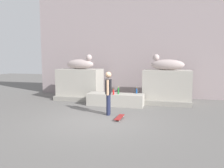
# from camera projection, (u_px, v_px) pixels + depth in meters

# --- Properties ---
(ground_plane) EXTENTS (40.00, 40.00, 0.00)m
(ground_plane) POSITION_uv_depth(u_px,v_px,m) (99.00, 120.00, 7.81)
(ground_plane) COLOR #605E5B
(facade_wall) EXTENTS (10.91, 0.60, 6.73)m
(facade_wall) POSITION_uv_depth(u_px,v_px,m) (128.00, 38.00, 12.69)
(facade_wall) COLOR gray
(facade_wall) RESTS_ON ground_plane
(pedestal_left) EXTENTS (2.25, 1.37, 1.60)m
(pedestal_left) POSITION_uv_depth(u_px,v_px,m) (80.00, 84.00, 11.94)
(pedestal_left) COLOR #A39E93
(pedestal_left) RESTS_ON ground_plane
(pedestal_right) EXTENTS (2.25, 1.37, 1.60)m
(pedestal_right) POSITION_uv_depth(u_px,v_px,m) (167.00, 86.00, 10.81)
(pedestal_right) COLOR #A39E93
(pedestal_right) RESTS_ON ground_plane
(statue_reclining_left) EXTENTS (1.67, 0.79, 0.78)m
(statue_reclining_left) POSITION_uv_depth(u_px,v_px,m) (80.00, 64.00, 11.80)
(statue_reclining_left) COLOR #B7A4A1
(statue_reclining_left) RESTS_ON pedestal_left
(statue_reclining_right) EXTENTS (1.66, 0.75, 0.78)m
(statue_reclining_right) POSITION_uv_depth(u_px,v_px,m) (167.00, 64.00, 10.69)
(statue_reclining_right) COLOR #B7A4A1
(statue_reclining_right) RESTS_ON pedestal_right
(ledge_block) EXTENTS (2.59, 0.81, 0.55)m
(ledge_block) POSITION_uv_depth(u_px,v_px,m) (116.00, 100.00, 10.22)
(ledge_block) COLOR #A39E93
(ledge_block) RESTS_ON ground_plane
(skater) EXTENTS (0.25, 0.54, 1.67)m
(skater) POSITION_uv_depth(u_px,v_px,m) (108.00, 91.00, 8.47)
(skater) COLOR #1E233F
(skater) RESTS_ON ground_plane
(skateboard) EXTENTS (0.22, 0.81, 0.08)m
(skateboard) POSITION_uv_depth(u_px,v_px,m) (120.00, 117.00, 7.94)
(skateboard) COLOR maroon
(skateboard) RESTS_ON ground_plane
(bottle_green) EXTENTS (0.08, 0.08, 0.33)m
(bottle_green) POSITION_uv_depth(u_px,v_px,m) (118.00, 91.00, 10.06)
(bottle_green) COLOR #1E722D
(bottle_green) RESTS_ON ledge_block
(bottle_red) EXTENTS (0.08, 0.08, 0.26)m
(bottle_red) POSITION_uv_depth(u_px,v_px,m) (113.00, 92.00, 9.89)
(bottle_red) COLOR red
(bottle_red) RESTS_ON ledge_block
(bottle_blue) EXTENTS (0.07, 0.07, 0.27)m
(bottle_blue) POSITION_uv_depth(u_px,v_px,m) (137.00, 91.00, 10.22)
(bottle_blue) COLOR #194C99
(bottle_blue) RESTS_ON ledge_block
(stair_step) EXTENTS (6.81, 0.50, 0.22)m
(stair_step) POSITION_uv_depth(u_px,v_px,m) (118.00, 101.00, 10.78)
(stair_step) COLOR gray
(stair_step) RESTS_ON ground_plane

